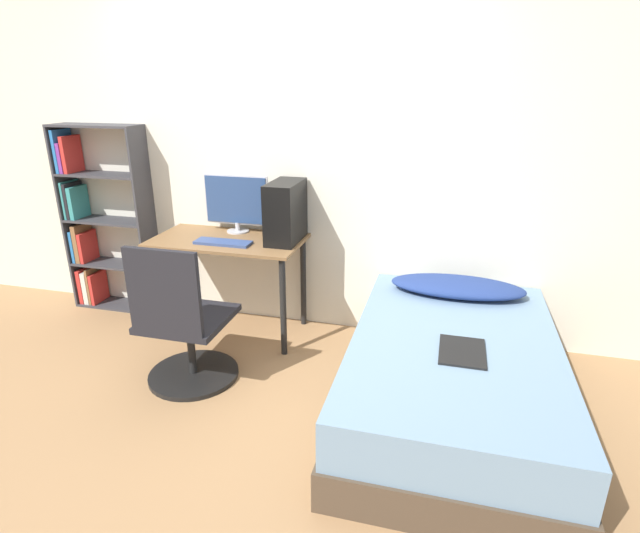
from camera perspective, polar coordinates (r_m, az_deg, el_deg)
ground_plane at (r=3.03m, az=-12.56°, el=-17.27°), size 14.00×14.00×0.00m
wall_back at (r=3.77m, az=-4.11°, el=11.53°), size 8.00×0.05×2.50m
desk at (r=3.76m, az=-10.41°, el=1.44°), size 1.10×0.59×0.74m
bookshelf at (r=4.53m, az=-24.22°, el=4.36°), size 0.73×0.24×1.52m
office_chair at (r=3.25m, az=-15.26°, el=-7.34°), size 0.58×0.58×0.96m
bed at (r=3.03m, az=14.82°, el=-12.07°), size 1.17×1.85×0.47m
pillow at (r=3.49m, az=15.41°, el=-2.22°), size 0.89×0.36×0.11m
magazine at (r=2.79m, az=15.93°, el=-9.30°), size 0.24×0.32×0.01m
monitor at (r=3.83m, az=-9.54°, el=7.27°), size 0.51×0.17×0.43m
keyboard at (r=3.61m, az=-11.02°, el=2.71°), size 0.41×0.13×0.02m
pc_tower at (r=3.57m, az=-3.95°, el=6.26°), size 0.21×0.41×0.43m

